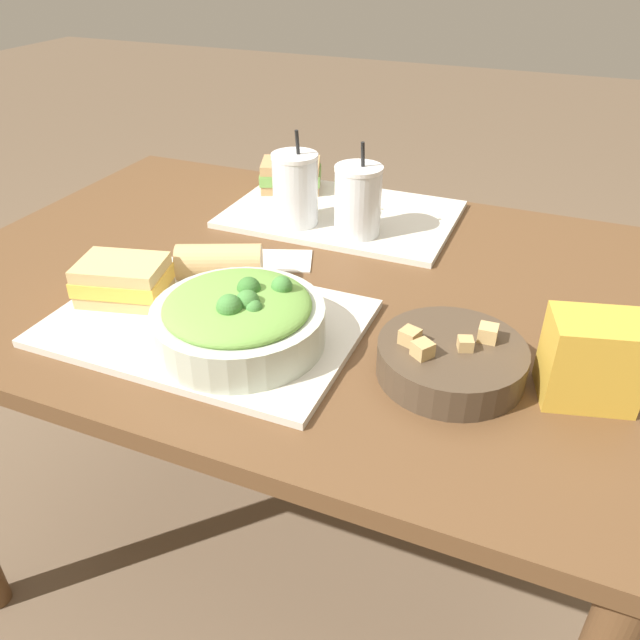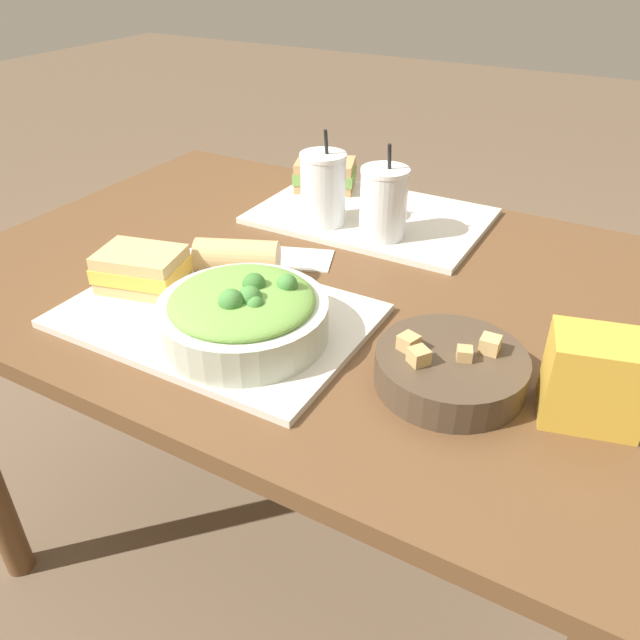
{
  "view_description": "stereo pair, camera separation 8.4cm",
  "coord_description": "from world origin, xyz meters",
  "px_view_note": "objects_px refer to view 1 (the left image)",
  "views": [
    {
      "loc": [
        0.41,
        -0.88,
        1.26
      ],
      "look_at": [
        0.14,
        -0.23,
        0.81
      ],
      "focal_mm": 35.0,
      "sensor_mm": 36.0,
      "label": 1
    },
    {
      "loc": [
        0.49,
        -0.84,
        1.26
      ],
      "look_at": [
        0.14,
        -0.23,
        0.81
      ],
      "focal_mm": 35.0,
      "sensor_mm": 36.0,
      "label": 2
    }
  ],
  "objects_px": {
    "salad_bowl": "(239,318)",
    "soup_bowl": "(451,359)",
    "drink_cup_red": "(358,203)",
    "chip_bag": "(592,360)",
    "napkin_folded": "(278,261)",
    "baguette_near": "(221,262)",
    "sandwich_far": "(291,175)",
    "sandwich_near": "(123,280)",
    "drink_cup_dark": "(295,191)"
  },
  "relations": [
    {
      "from": "salad_bowl",
      "to": "soup_bowl",
      "type": "xyz_separation_m",
      "value": [
        0.29,
        0.06,
        -0.03
      ]
    },
    {
      "from": "salad_bowl",
      "to": "drink_cup_red",
      "type": "xyz_separation_m",
      "value": [
        0.03,
        0.41,
        0.02
      ]
    },
    {
      "from": "chip_bag",
      "to": "napkin_folded",
      "type": "bearing_deg",
      "value": 145.64
    },
    {
      "from": "baguette_near",
      "to": "sandwich_far",
      "type": "height_order",
      "value": "sandwich_far"
    },
    {
      "from": "sandwich_near",
      "to": "baguette_near",
      "type": "bearing_deg",
      "value": 32.52
    },
    {
      "from": "salad_bowl",
      "to": "chip_bag",
      "type": "distance_m",
      "value": 0.47
    },
    {
      "from": "chip_bag",
      "to": "napkin_folded",
      "type": "height_order",
      "value": "chip_bag"
    },
    {
      "from": "drink_cup_red",
      "to": "napkin_folded",
      "type": "height_order",
      "value": "drink_cup_red"
    },
    {
      "from": "salad_bowl",
      "to": "baguette_near",
      "type": "bearing_deg",
      "value": 127.93
    },
    {
      "from": "soup_bowl",
      "to": "drink_cup_red",
      "type": "distance_m",
      "value": 0.45
    },
    {
      "from": "sandwich_near",
      "to": "drink_cup_dark",
      "type": "bearing_deg",
      "value": 56.88
    },
    {
      "from": "drink_cup_dark",
      "to": "chip_bag",
      "type": "bearing_deg",
      "value": -30.97
    },
    {
      "from": "salad_bowl",
      "to": "soup_bowl",
      "type": "height_order",
      "value": "salad_bowl"
    },
    {
      "from": "sandwich_near",
      "to": "baguette_near",
      "type": "height_order",
      "value": "sandwich_near"
    },
    {
      "from": "napkin_folded",
      "to": "baguette_near",
      "type": "bearing_deg",
      "value": -113.64
    },
    {
      "from": "soup_bowl",
      "to": "salad_bowl",
      "type": "bearing_deg",
      "value": -169.25
    },
    {
      "from": "drink_cup_dark",
      "to": "sandwich_near",
      "type": "bearing_deg",
      "value": -109.1
    },
    {
      "from": "chip_bag",
      "to": "soup_bowl",
      "type": "bearing_deg",
      "value": 172.17
    },
    {
      "from": "sandwich_near",
      "to": "baguette_near",
      "type": "distance_m",
      "value": 0.16
    },
    {
      "from": "soup_bowl",
      "to": "baguette_near",
      "type": "bearing_deg",
      "value": 166.46
    },
    {
      "from": "sandwich_near",
      "to": "drink_cup_dark",
      "type": "relative_size",
      "value": 0.84
    },
    {
      "from": "chip_bag",
      "to": "sandwich_far",
      "type": "bearing_deg",
      "value": 127.64
    },
    {
      "from": "salad_bowl",
      "to": "soup_bowl",
      "type": "distance_m",
      "value": 0.3
    },
    {
      "from": "baguette_near",
      "to": "napkin_folded",
      "type": "xyz_separation_m",
      "value": [
        0.05,
        0.11,
        -0.04
      ]
    },
    {
      "from": "drink_cup_dark",
      "to": "sandwich_far",
      "type": "bearing_deg",
      "value": 117.77
    },
    {
      "from": "sandwich_near",
      "to": "drink_cup_dark",
      "type": "xyz_separation_m",
      "value": [
        0.13,
        0.37,
        0.03
      ]
    },
    {
      "from": "salad_bowl",
      "to": "sandwich_near",
      "type": "height_order",
      "value": "salad_bowl"
    },
    {
      "from": "salad_bowl",
      "to": "sandwich_near",
      "type": "relative_size",
      "value": 1.57
    },
    {
      "from": "sandwich_far",
      "to": "drink_cup_dark",
      "type": "bearing_deg",
      "value": -82.64
    },
    {
      "from": "soup_bowl",
      "to": "chip_bag",
      "type": "height_order",
      "value": "chip_bag"
    },
    {
      "from": "sandwich_far",
      "to": "chip_bag",
      "type": "xyz_separation_m",
      "value": [
        0.65,
        -0.5,
        0.01
      ]
    },
    {
      "from": "sandwich_far",
      "to": "napkin_folded",
      "type": "height_order",
      "value": "sandwich_far"
    },
    {
      "from": "napkin_folded",
      "to": "soup_bowl",
      "type": "bearing_deg",
      "value": -30.24
    },
    {
      "from": "sandwich_far",
      "to": "chip_bag",
      "type": "height_order",
      "value": "chip_bag"
    },
    {
      "from": "salad_bowl",
      "to": "drink_cup_red",
      "type": "relative_size",
      "value": 1.37
    },
    {
      "from": "baguette_near",
      "to": "drink_cup_red",
      "type": "bearing_deg",
      "value": -53.56
    },
    {
      "from": "napkin_folded",
      "to": "chip_bag",
      "type": "bearing_deg",
      "value": -19.76
    },
    {
      "from": "salad_bowl",
      "to": "sandwich_far",
      "type": "relative_size",
      "value": 1.56
    },
    {
      "from": "soup_bowl",
      "to": "sandwich_near",
      "type": "bearing_deg",
      "value": -178.19
    },
    {
      "from": "soup_bowl",
      "to": "napkin_folded",
      "type": "xyz_separation_m",
      "value": [
        -0.36,
        0.21,
        -0.02
      ]
    },
    {
      "from": "drink_cup_red",
      "to": "sandwich_far",
      "type": "bearing_deg",
      "value": 142.61
    },
    {
      "from": "soup_bowl",
      "to": "drink_cup_red",
      "type": "bearing_deg",
      "value": 126.31
    },
    {
      "from": "sandwich_near",
      "to": "napkin_folded",
      "type": "height_order",
      "value": "sandwich_near"
    },
    {
      "from": "drink_cup_dark",
      "to": "salad_bowl",
      "type": "bearing_deg",
      "value": -76.31
    },
    {
      "from": "drink_cup_red",
      "to": "salad_bowl",
      "type": "bearing_deg",
      "value": -94.0
    },
    {
      "from": "sandwich_near",
      "to": "chip_bag",
      "type": "height_order",
      "value": "chip_bag"
    },
    {
      "from": "soup_bowl",
      "to": "napkin_folded",
      "type": "relative_size",
      "value": 1.38
    },
    {
      "from": "baguette_near",
      "to": "napkin_folded",
      "type": "relative_size",
      "value": 1.06
    },
    {
      "from": "drink_cup_red",
      "to": "chip_bag",
      "type": "relative_size",
      "value": 1.37
    },
    {
      "from": "soup_bowl",
      "to": "drink_cup_red",
      "type": "relative_size",
      "value": 1.12
    }
  ]
}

